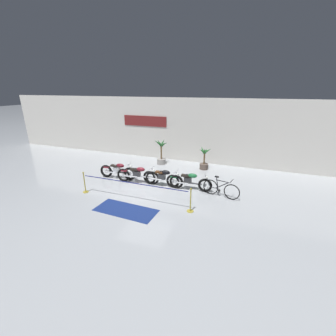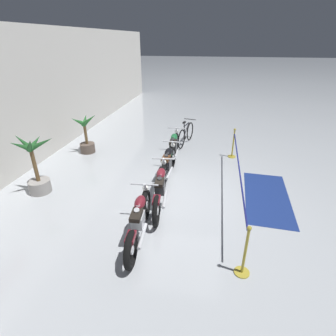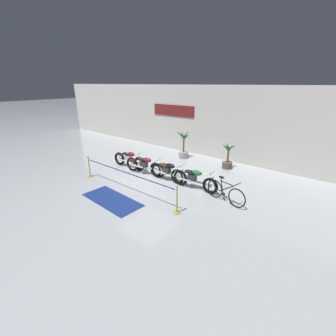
{
  "view_description": "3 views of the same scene",
  "coord_description": "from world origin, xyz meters",
  "px_view_note": "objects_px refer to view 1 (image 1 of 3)",
  "views": [
    {
      "loc": [
        4.65,
        -9.32,
        4.81
      ],
      "look_at": [
        0.74,
        1.31,
        0.73
      ],
      "focal_mm": 24.0,
      "sensor_mm": 36.0,
      "label": 1
    },
    {
      "loc": [
        -6.1,
        -0.72,
        3.8
      ],
      "look_at": [
        0.25,
        0.44,
        0.59
      ],
      "focal_mm": 28.0,
      "sensor_mm": 36.0,
      "label": 2
    },
    {
      "loc": [
        6.74,
        -6.98,
        4.29
      ],
      "look_at": [
        0.49,
        0.89,
        0.47
      ],
      "focal_mm": 24.0,
      "sensor_mm": 36.0,
      "label": 3
    }
  ],
  "objects_px": {
    "potted_palm_left_of_row": "(204,160)",
    "motorcycle_maroon_1": "(138,175)",
    "motorcycle_green_3": "(189,181)",
    "stanchion_mid_left": "(190,204)",
    "floor_banner": "(126,210)",
    "motorcycle_maroon_0": "(118,171)",
    "potted_palm_right_of_row": "(161,154)",
    "motorcycle_black_2": "(163,178)",
    "bicycle": "(221,189)",
    "stanchion_far_left": "(111,184)"
  },
  "relations": [
    {
      "from": "potted_palm_left_of_row",
      "to": "motorcycle_maroon_1",
      "type": "bearing_deg",
      "value": -130.3
    },
    {
      "from": "motorcycle_green_3",
      "to": "stanchion_mid_left",
      "type": "bearing_deg",
      "value": -73.07
    },
    {
      "from": "stanchion_mid_left",
      "to": "floor_banner",
      "type": "bearing_deg",
      "value": -161.74
    },
    {
      "from": "motorcycle_maroon_0",
      "to": "stanchion_mid_left",
      "type": "xyz_separation_m",
      "value": [
        4.69,
        -2.06,
        -0.1
      ]
    },
    {
      "from": "motorcycle_maroon_0",
      "to": "potted_palm_right_of_row",
      "type": "bearing_deg",
      "value": 67.56
    },
    {
      "from": "stanchion_mid_left",
      "to": "floor_banner",
      "type": "height_order",
      "value": "stanchion_mid_left"
    },
    {
      "from": "motorcycle_green_3",
      "to": "motorcycle_black_2",
      "type": "bearing_deg",
      "value": -178.23
    },
    {
      "from": "motorcycle_black_2",
      "to": "floor_banner",
      "type": "bearing_deg",
      "value": -101.19
    },
    {
      "from": "motorcycle_green_3",
      "to": "potted_palm_right_of_row",
      "type": "relative_size",
      "value": 1.34
    },
    {
      "from": "motorcycle_maroon_0",
      "to": "floor_banner",
      "type": "bearing_deg",
      "value": -53.35
    },
    {
      "from": "stanchion_mid_left",
      "to": "motorcycle_maroon_0",
      "type": "bearing_deg",
      "value": 156.32
    },
    {
      "from": "stanchion_mid_left",
      "to": "motorcycle_black_2",
      "type": "bearing_deg",
      "value": 135.17
    },
    {
      "from": "motorcycle_green_3",
      "to": "potted_palm_left_of_row",
      "type": "height_order",
      "value": "potted_palm_left_of_row"
    },
    {
      "from": "motorcycle_green_3",
      "to": "potted_palm_left_of_row",
      "type": "bearing_deg",
      "value": 88.39
    },
    {
      "from": "motorcycle_maroon_0",
      "to": "bicycle",
      "type": "height_order",
      "value": "bicycle"
    },
    {
      "from": "motorcycle_green_3",
      "to": "stanchion_far_left",
      "type": "bearing_deg",
      "value": -147.25
    },
    {
      "from": "motorcycle_black_2",
      "to": "bicycle",
      "type": "bearing_deg",
      "value": -3.75
    },
    {
      "from": "motorcycle_maroon_0",
      "to": "motorcycle_maroon_1",
      "type": "relative_size",
      "value": 0.92
    },
    {
      "from": "motorcycle_black_2",
      "to": "potted_palm_right_of_row",
      "type": "xyz_separation_m",
      "value": [
        -1.39,
        3.27,
        0.2
      ]
    },
    {
      "from": "motorcycle_maroon_1",
      "to": "bicycle",
      "type": "bearing_deg",
      "value": -1.47
    },
    {
      "from": "motorcycle_maroon_1",
      "to": "motorcycle_maroon_0",
      "type": "bearing_deg",
      "value": 172.75
    },
    {
      "from": "motorcycle_maroon_1",
      "to": "stanchion_mid_left",
      "type": "distance_m",
      "value": 3.86
    },
    {
      "from": "motorcycle_maroon_0",
      "to": "stanchion_far_left",
      "type": "bearing_deg",
      "value": -65.23
    },
    {
      "from": "motorcycle_green_3",
      "to": "potted_palm_right_of_row",
      "type": "xyz_separation_m",
      "value": [
        -2.76,
        3.23,
        0.21
      ]
    },
    {
      "from": "motorcycle_black_2",
      "to": "potted_palm_right_of_row",
      "type": "height_order",
      "value": "potted_palm_right_of_row"
    },
    {
      "from": "potted_palm_left_of_row",
      "to": "stanchion_mid_left",
      "type": "height_order",
      "value": "potted_palm_left_of_row"
    },
    {
      "from": "potted_palm_left_of_row",
      "to": "stanchion_far_left",
      "type": "bearing_deg",
      "value": -121.58
    },
    {
      "from": "stanchion_far_left",
      "to": "floor_banner",
      "type": "bearing_deg",
      "value": -34.8
    },
    {
      "from": "motorcycle_maroon_1",
      "to": "stanchion_mid_left",
      "type": "bearing_deg",
      "value": -29.31
    },
    {
      "from": "motorcycle_maroon_0",
      "to": "stanchion_mid_left",
      "type": "relative_size",
      "value": 2.06
    },
    {
      "from": "motorcycle_black_2",
      "to": "stanchion_mid_left",
      "type": "bearing_deg",
      "value": -44.83
    },
    {
      "from": "bicycle",
      "to": "potted_palm_left_of_row",
      "type": "distance_m",
      "value": 3.78
    },
    {
      "from": "potted_palm_left_of_row",
      "to": "stanchion_far_left",
      "type": "xyz_separation_m",
      "value": [
        -3.22,
        -5.24,
        0.07
      ]
    },
    {
      "from": "motorcycle_green_3",
      "to": "stanchion_far_left",
      "type": "distance_m",
      "value": 3.72
    },
    {
      "from": "motorcycle_black_2",
      "to": "potted_palm_left_of_row",
      "type": "xyz_separation_m",
      "value": [
        1.46,
        3.27,
        0.12
      ]
    },
    {
      "from": "motorcycle_maroon_0",
      "to": "potted_palm_left_of_row",
      "type": "bearing_deg",
      "value": 37.35
    },
    {
      "from": "stanchion_far_left",
      "to": "motorcycle_black_2",
      "type": "bearing_deg",
      "value": 48.23
    },
    {
      "from": "bicycle",
      "to": "potted_palm_right_of_row",
      "type": "height_order",
      "value": "potted_palm_right_of_row"
    },
    {
      "from": "floor_banner",
      "to": "stanchion_mid_left",
      "type": "bearing_deg",
      "value": 21.27
    },
    {
      "from": "motorcycle_maroon_1",
      "to": "stanchion_mid_left",
      "type": "relative_size",
      "value": 2.24
    },
    {
      "from": "motorcycle_maroon_0",
      "to": "motorcycle_green_3",
      "type": "relative_size",
      "value": 0.93
    },
    {
      "from": "bicycle",
      "to": "stanchion_far_left",
      "type": "bearing_deg",
      "value": -159.36
    },
    {
      "from": "motorcycle_maroon_0",
      "to": "potted_palm_right_of_row",
      "type": "height_order",
      "value": "potted_palm_right_of_row"
    },
    {
      "from": "stanchion_far_left",
      "to": "stanchion_mid_left",
      "type": "bearing_deg",
      "value": -0.0
    },
    {
      "from": "motorcycle_maroon_0",
      "to": "stanchion_far_left",
      "type": "relative_size",
      "value": 0.41
    },
    {
      "from": "motorcycle_black_2",
      "to": "stanchion_far_left",
      "type": "height_order",
      "value": "stanchion_far_left"
    },
    {
      "from": "motorcycle_black_2",
      "to": "potted_palm_left_of_row",
      "type": "height_order",
      "value": "potted_palm_left_of_row"
    },
    {
      "from": "potted_palm_left_of_row",
      "to": "floor_banner",
      "type": "height_order",
      "value": "potted_palm_left_of_row"
    },
    {
      "from": "motorcycle_maroon_0",
      "to": "bicycle",
      "type": "bearing_deg",
      "value": -2.83
    },
    {
      "from": "bicycle",
      "to": "floor_banner",
      "type": "bearing_deg",
      "value": -143.35
    }
  ]
}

